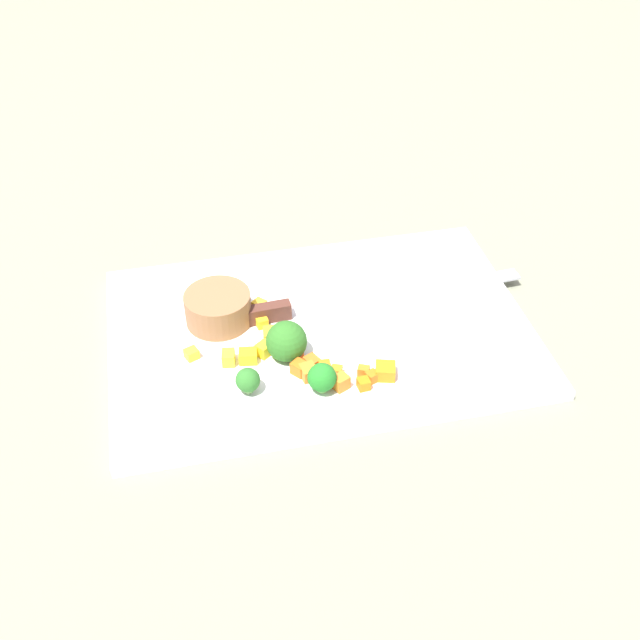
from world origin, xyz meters
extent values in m
plane|color=gray|center=(0.00, 0.00, 0.00)|extent=(4.00, 4.00, 0.00)
cube|color=white|center=(0.00, 0.00, 0.01)|extent=(0.46, 0.31, 0.01)
cylinder|color=#90633F|center=(0.11, -0.04, 0.03)|extent=(0.07, 0.07, 0.04)
cube|color=silver|center=(-0.16, -0.04, 0.01)|extent=(0.19, 0.03, 0.00)
cube|color=#532E23|center=(0.06, -0.02, 0.02)|extent=(0.06, 0.02, 0.02)
cube|color=orange|center=(0.00, 0.08, 0.02)|extent=(0.01, 0.01, 0.01)
cube|color=orange|center=(-0.03, 0.08, 0.02)|extent=(0.01, 0.01, 0.01)
cube|color=orange|center=(0.04, 0.07, 0.02)|extent=(0.02, 0.02, 0.01)
cube|color=orange|center=(0.02, 0.06, 0.02)|extent=(0.02, 0.02, 0.01)
cube|color=orange|center=(0.01, 0.07, 0.02)|extent=(0.01, 0.01, 0.01)
cube|color=orange|center=(-0.03, 0.09, 0.02)|extent=(0.01, 0.01, 0.01)
cube|color=orange|center=(0.03, 0.07, 0.02)|extent=(0.02, 0.02, 0.01)
cube|color=orange|center=(0.04, 0.04, 0.02)|extent=(0.02, 0.02, 0.01)
cube|color=orange|center=(0.00, 0.10, 0.02)|extent=(0.02, 0.02, 0.02)
cube|color=orange|center=(0.01, 0.09, 0.02)|extent=(0.02, 0.02, 0.01)
cube|color=orange|center=(-0.05, 0.09, 0.02)|extent=(0.02, 0.02, 0.01)
cube|color=orange|center=(-0.02, 0.10, 0.02)|extent=(0.01, 0.01, 0.01)
cube|color=yellow|center=(0.14, 0.02, 0.02)|extent=(0.02, 0.02, 0.01)
cube|color=yellow|center=(0.06, 0.01, 0.02)|extent=(0.02, 0.02, 0.02)
cube|color=yellow|center=(0.08, 0.04, 0.02)|extent=(0.02, 0.02, 0.01)
cube|color=yellow|center=(0.07, 0.03, 0.02)|extent=(0.02, 0.02, 0.01)
cube|color=yellow|center=(0.11, 0.04, 0.02)|extent=(0.02, 0.02, 0.01)
cube|color=yellow|center=(0.06, -0.02, 0.02)|extent=(0.01, 0.02, 0.01)
cube|color=yellow|center=(0.06, -0.04, 0.02)|extent=(0.02, 0.02, 0.01)
cylinder|color=#80B46C|center=(0.04, 0.04, 0.02)|extent=(0.02, 0.02, 0.01)
sphere|color=#2F6E24|center=(0.04, 0.04, 0.03)|extent=(0.04, 0.04, 0.04)
cylinder|color=#82C362|center=(0.02, 0.10, 0.02)|extent=(0.01, 0.01, 0.01)
sphere|color=#237C25|center=(0.02, 0.10, 0.03)|extent=(0.03, 0.03, 0.03)
cylinder|color=#87B768|center=(0.09, 0.08, 0.02)|extent=(0.01, 0.01, 0.01)
sphere|color=#2E7029|center=(0.09, 0.08, 0.03)|extent=(0.02, 0.02, 0.02)
camera|label=1|loc=(0.14, 0.63, 0.56)|focal=43.44mm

